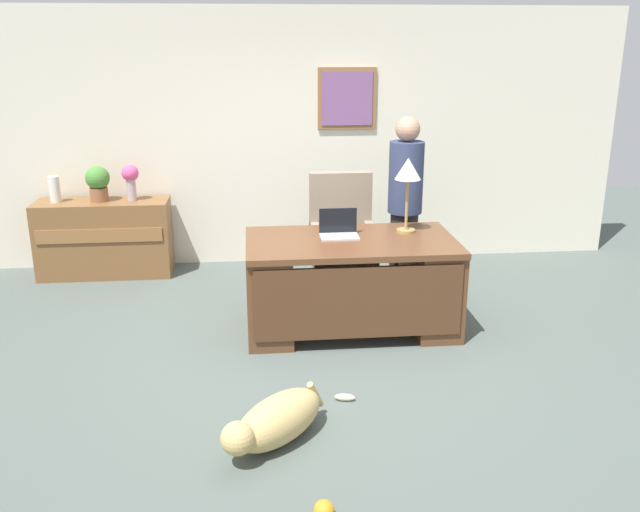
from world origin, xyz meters
TOP-DOWN VIEW (x-y plane):
  - ground_plane at (0.00, 0.00)m, footprint 12.00×12.00m
  - back_wall at (0.00, 2.60)m, footprint 7.00×0.16m
  - desk at (0.29, 0.59)m, footprint 1.74×0.98m
  - credenza at (-2.06, 2.25)m, footprint 1.34×0.50m
  - armchair at (0.33, 1.50)m, footprint 0.60×0.59m
  - person_standing at (0.90, 1.36)m, footprint 0.32×0.32m
  - dog_lying at (-0.42, -1.11)m, footprint 0.71×0.71m
  - laptop at (0.20, 0.74)m, footprint 0.32×0.22m
  - desk_lamp at (0.79, 0.80)m, footprint 0.22×0.22m
  - vase_with_flowers at (-1.74, 2.25)m, footprint 0.17×0.17m
  - vase_empty at (-2.50, 2.25)m, footprint 0.11×0.11m
  - potted_plant at (-2.07, 2.25)m, footprint 0.24×0.24m
  - dog_toy_ball at (-0.20, -1.83)m, footprint 0.11×0.11m
  - dog_toy_bone at (0.07, -0.63)m, footprint 0.15×0.08m

SIDE VIEW (x-z plane):
  - ground_plane at x=0.00m, z-range 0.00..0.00m
  - dog_toy_bone at x=0.07m, z-range 0.00..0.05m
  - dog_toy_ball at x=-0.20m, z-range 0.00..0.11m
  - dog_lying at x=-0.42m, z-range 0.00..0.30m
  - credenza at x=-2.06m, z-range 0.00..0.79m
  - desk at x=0.29m, z-range 0.03..0.82m
  - armchair at x=0.33m, z-range -0.07..1.08m
  - laptop at x=0.20m, z-range 0.73..0.95m
  - person_standing at x=0.90m, z-range 0.03..1.73m
  - vase_empty at x=-2.50m, z-range 0.79..1.05m
  - potted_plant at x=-2.07m, z-range 0.80..1.16m
  - vase_with_flowers at x=-1.74m, z-range 0.84..1.21m
  - desk_lamp at x=0.79m, z-range 0.97..1.61m
  - back_wall at x=0.00m, z-range 0.00..2.70m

